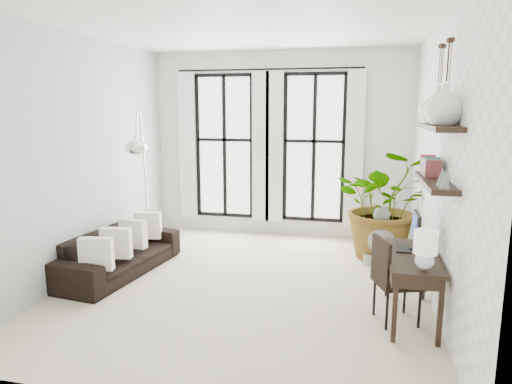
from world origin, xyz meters
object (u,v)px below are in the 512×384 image
(desk_chair, at_px, (390,275))
(buddha, at_px, (381,240))
(desk, at_px, (413,260))
(arc_lamp, at_px, (140,144))
(sofa, at_px, (119,252))
(plant, at_px, (385,204))

(desk_chair, height_order, buddha, desk_chair)
(desk, distance_m, arc_lamp, 3.99)
(desk_chair, xyz_separation_m, arc_lamp, (-3.42, 1.28, 1.21))
(sofa, xyz_separation_m, plant, (3.57, 1.49, 0.53))
(arc_lamp, bearing_deg, desk_chair, -20.57)
(sofa, xyz_separation_m, desk, (3.75, -0.65, 0.39))
(arc_lamp, height_order, buddha, arc_lamp)
(desk, distance_m, desk_chair, 0.29)
(sofa, height_order, plant, plant)
(plant, bearing_deg, desk_chair, -91.34)
(plant, height_order, arc_lamp, arc_lamp)
(buddha, bearing_deg, plant, 78.93)
(sofa, xyz_separation_m, buddha, (3.51, 1.18, 0.07))
(desk_chair, bearing_deg, plant, 69.27)
(desk_chair, relative_size, arc_lamp, 0.41)
(desk_chair, bearing_deg, desk, -4.32)
(buddha, bearing_deg, desk, -82.62)
(sofa, distance_m, plant, 3.91)
(desk, bearing_deg, sofa, 170.16)
(sofa, bearing_deg, arc_lamp, -2.68)
(arc_lamp, relative_size, buddha, 2.64)
(arc_lamp, bearing_deg, plant, 14.79)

